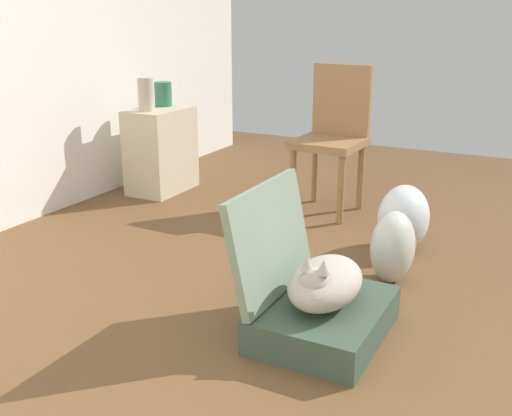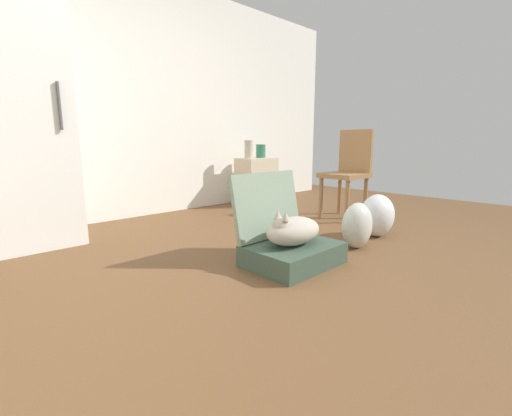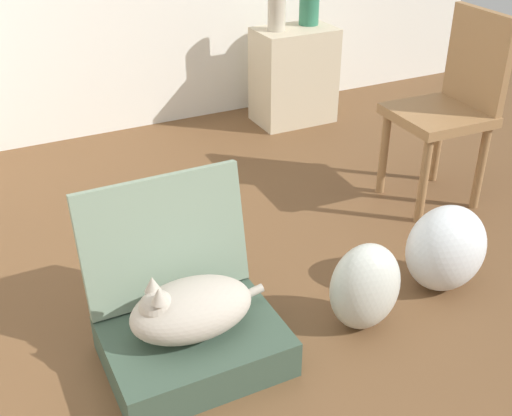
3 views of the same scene
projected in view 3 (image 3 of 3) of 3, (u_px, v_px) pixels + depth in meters
The scene contains 10 objects.
ground_plane at pixel (179, 359), 2.34m from camera, with size 7.68×7.68×0.00m, color brown.
suitcase_base at pixel (194, 346), 2.30m from camera, with size 0.62×0.48×0.15m, color #384C3D.
suitcase_lid at pixel (165, 239), 2.34m from camera, with size 0.62×0.48×0.04m, color gray.
cat at pixel (189, 309), 2.21m from camera, with size 0.52×0.28×0.25m.
plastic_bag_white at pixel (365, 287), 2.42m from camera, with size 0.29×0.22×0.37m, color silver.
plastic_bag_clear at pixel (446, 248), 2.64m from camera, with size 0.35×0.28×0.38m, color silver.
side_table at pixel (294, 76), 4.21m from camera, with size 0.51×0.33×0.62m, color beige.
vase_tall at pixel (277, 11), 3.96m from camera, with size 0.11×0.11×0.23m, color #B7AD99.
vase_short at pixel (309, 10), 4.10m from camera, with size 0.13×0.13×0.18m, color #2D7051.
chair at pixel (451, 103), 3.16m from camera, with size 0.45×0.44×0.97m.
Camera 3 is at (-0.53, -1.70, 1.65)m, focal length 44.87 mm.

